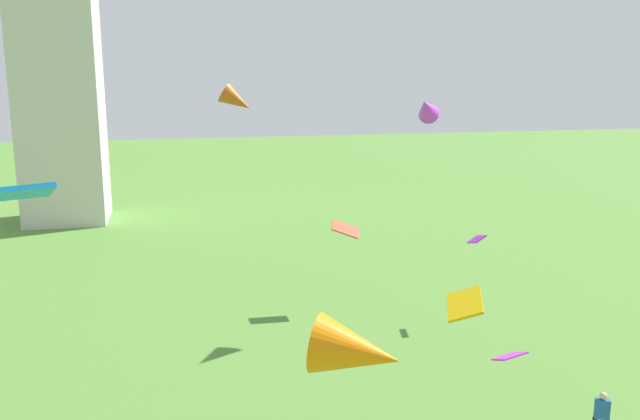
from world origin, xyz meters
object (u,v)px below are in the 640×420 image
person_4 (602,414)px  kite_flying_8 (19,193)px  kite_flying_4 (477,239)px  kite_flying_3 (427,108)px  kite_flying_7 (344,356)px  kite_flying_9 (465,304)px  kite_flying_10 (357,352)px  kite_flying_2 (510,356)px  kite_flying_1 (237,100)px  kite_flying_5 (345,229)px

person_4 → kite_flying_8: (-16.08, -4.55, 8.79)m
kite_flying_4 → kite_flying_3: bearing=-131.0°
kite_flying_7 → kite_flying_8: kite_flying_8 is taller
kite_flying_7 → kite_flying_9: 5.46m
kite_flying_3 → person_4: bearing=-51.8°
kite_flying_8 → kite_flying_10: size_ratio=0.71×
kite_flying_2 → kite_flying_9: bearing=-101.1°
kite_flying_4 → kite_flying_10: 17.84m
kite_flying_4 → kite_flying_10: size_ratio=0.40×
kite_flying_1 → kite_flying_10: (1.67, -11.19, -5.48)m
kite_flying_2 → kite_flying_1: bearing=-64.4°
kite_flying_9 → kite_flying_10: 7.61m
kite_flying_1 → kite_flying_10: bearing=-157.3°
kite_flying_1 → kite_flying_2: bearing=-127.3°
person_4 → kite_flying_5: size_ratio=1.07×
person_4 → kite_flying_4: (0.93, 11.56, 2.92)m
kite_flying_2 → kite_flying_8: kite_flying_8 is taller
kite_flying_4 → kite_flying_7: (-9.68, -11.77, 0.03)m
kite_flying_2 → kite_flying_9: size_ratio=0.49×
person_4 → kite_flying_5: (-4.86, 14.62, 3.01)m
kite_flying_2 → kite_flying_4: bearing=-124.1°
kite_flying_4 → kite_flying_7: size_ratio=1.07×
kite_flying_5 → kite_flying_9: (0.94, -12.31, 0.26)m
kite_flying_5 → kite_flying_10: 18.27m
kite_flying_5 → kite_flying_7: bearing=85.4°
kite_flying_3 → kite_flying_5: kite_flying_3 is taller
kite_flying_2 → kite_flying_9: 3.08m
kite_flying_4 → kite_flying_10: kite_flying_10 is taller
kite_flying_3 → kite_flying_9: bearing=-71.0°
person_4 → kite_flying_10: kite_flying_10 is taller
kite_flying_2 → kite_flying_10: bearing=10.8°
kite_flying_3 → kite_flying_4: bearing=-4.5°
person_4 → kite_flying_7: kite_flying_7 is taller
kite_flying_4 → kite_flying_5: kite_flying_5 is taller
kite_flying_2 → kite_flying_5: size_ratio=0.62×
kite_flying_5 → kite_flying_10: kite_flying_10 is taller
kite_flying_4 → kite_flying_9: kite_flying_9 is taller
kite_flying_1 → kite_flying_7: 11.01m
kite_flying_3 → kite_flying_5: size_ratio=1.24×
kite_flying_5 → person_4: bearing=118.5°
person_4 → kite_flying_1: 16.75m
kite_flying_3 → kite_flying_4: kite_flying_3 is taller
kite_flying_2 → kite_flying_7: (-4.93, 0.50, 0.25)m
kite_flying_9 → kite_flying_1: bearing=70.8°
kite_flying_2 → kite_flying_7: kite_flying_7 is taller
person_4 → kite_flying_2: (-3.82, -0.71, 2.70)m
kite_flying_4 → kite_flying_10: (-10.11, -14.63, 1.44)m
person_4 → kite_flying_7: 9.24m
kite_flying_1 → person_4: bearing=-112.6°
kite_flying_1 → kite_flying_3: bearing=-47.9°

